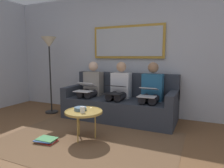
% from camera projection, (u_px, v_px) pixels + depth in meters
% --- Properties ---
extents(wall_rear, '(6.00, 0.12, 2.60)m').
position_uv_depth(wall_rear, '(129.00, 54.00, 4.40)').
color(wall_rear, '#B7BCC6').
rests_on(wall_rear, ground_plane).
extents(area_rug, '(2.60, 1.80, 0.01)m').
position_uv_depth(area_rug, '(88.00, 141.00, 2.99)').
color(area_rug, brown).
rests_on(area_rug, ground_plane).
extents(couch, '(2.20, 0.90, 0.90)m').
position_uv_depth(couch, '(120.00, 103.00, 4.10)').
color(couch, '#2D333D').
rests_on(couch, ground_plane).
extents(framed_mirror, '(1.57, 0.05, 0.69)m').
position_uv_depth(framed_mirror, '(128.00, 42.00, 4.28)').
color(framed_mirror, '#B7892D').
extents(coffee_table, '(0.57, 0.57, 0.44)m').
position_uv_depth(coffee_table, '(84.00, 112.00, 3.03)').
color(coffee_table, tan).
rests_on(coffee_table, ground_plane).
extents(cup, '(0.07, 0.07, 0.09)m').
position_uv_depth(cup, '(82.00, 110.00, 2.93)').
color(cup, silver).
rests_on(cup, coffee_table).
extents(bowl, '(0.19, 0.19, 0.05)m').
position_uv_depth(bowl, '(80.00, 109.00, 3.07)').
color(bowl, slate).
rests_on(bowl, coffee_table).
extents(person_left, '(0.38, 0.58, 1.14)m').
position_uv_depth(person_left, '(151.00, 91.00, 3.73)').
color(person_left, '#235B84').
rests_on(person_left, couch).
extents(laptop_silver, '(0.30, 0.36, 0.16)m').
position_uv_depth(laptop_silver, '(148.00, 92.00, 3.51)').
color(laptop_silver, silver).
extents(person_middle, '(0.38, 0.58, 1.14)m').
position_uv_depth(person_middle, '(119.00, 89.00, 4.00)').
color(person_middle, silver).
rests_on(person_middle, couch).
extents(laptop_black, '(0.35, 0.37, 0.15)m').
position_uv_depth(laptop_black, '(114.00, 89.00, 3.77)').
color(laptop_black, black).
extents(person_right, '(0.38, 0.58, 1.14)m').
position_uv_depth(person_right, '(91.00, 87.00, 4.26)').
color(person_right, gray).
rests_on(person_right, couch).
extents(laptop_white, '(0.34, 0.38, 0.17)m').
position_uv_depth(laptop_white, '(85.00, 88.00, 4.05)').
color(laptop_white, white).
extents(magazine_stack, '(0.33, 0.29, 0.05)m').
position_uv_depth(magazine_stack, '(46.00, 140.00, 2.96)').
color(magazine_stack, red).
rests_on(magazine_stack, ground_plane).
extents(standing_lamp, '(0.32, 0.32, 1.66)m').
position_uv_depth(standing_lamp, '(49.00, 51.00, 4.35)').
color(standing_lamp, black).
rests_on(standing_lamp, ground_plane).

